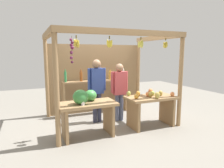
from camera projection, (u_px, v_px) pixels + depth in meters
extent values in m
plane|color=gray|center=(109.00, 121.00, 5.36)|extent=(12.00, 12.00, 0.00)
cylinder|color=#99754C|center=(56.00, 89.00, 3.72)|extent=(0.10, 0.10, 2.27)
cylinder|color=#99754C|center=(180.00, 80.00, 4.84)|extent=(0.10, 0.10, 2.27)
cylinder|color=#99754C|center=(47.00, 77.00, 5.55)|extent=(0.10, 0.10, 2.27)
cylinder|color=#99754C|center=(138.00, 73.00, 6.66)|extent=(0.10, 0.10, 2.27)
cube|color=#99754C|center=(127.00, 32.00, 4.12)|extent=(3.01, 0.12, 0.12)
cube|color=#99754C|center=(48.00, 34.00, 4.47)|extent=(0.12, 2.11, 0.12)
cube|color=#99754C|center=(157.00, 38.00, 5.59)|extent=(0.12, 2.11, 0.12)
cube|color=olive|center=(97.00, 78.00, 6.14)|extent=(2.91, 0.04, 2.05)
cylinder|color=brown|center=(166.00, 39.00, 4.58)|extent=(0.02, 0.02, 0.06)
ellipsoid|color=gold|center=(166.00, 45.00, 4.61)|extent=(0.04, 0.07, 0.14)
ellipsoid|color=gold|center=(165.00, 45.00, 4.64)|extent=(0.07, 0.06, 0.15)
ellipsoid|color=gold|center=(164.00, 45.00, 4.63)|extent=(0.06, 0.04, 0.14)
ellipsoid|color=gold|center=(164.00, 45.00, 4.60)|extent=(0.05, 0.07, 0.15)
ellipsoid|color=gold|center=(164.00, 45.00, 4.57)|extent=(0.06, 0.08, 0.15)
ellipsoid|color=gold|center=(166.00, 45.00, 4.58)|extent=(0.06, 0.04, 0.14)
ellipsoid|color=gold|center=(167.00, 44.00, 4.58)|extent=(0.08, 0.07, 0.15)
cylinder|color=brown|center=(76.00, 37.00, 3.90)|extent=(0.02, 0.02, 0.06)
ellipsoid|color=gold|center=(78.00, 44.00, 3.93)|extent=(0.04, 0.08, 0.15)
ellipsoid|color=gold|center=(77.00, 44.00, 3.95)|extent=(0.06, 0.06, 0.16)
ellipsoid|color=gold|center=(76.00, 42.00, 3.93)|extent=(0.08, 0.04, 0.15)
ellipsoid|color=gold|center=(75.00, 43.00, 3.93)|extent=(0.06, 0.06, 0.16)
ellipsoid|color=gold|center=(75.00, 42.00, 3.91)|extent=(0.04, 0.09, 0.15)
ellipsoid|color=gold|center=(75.00, 43.00, 3.88)|extent=(0.07, 0.07, 0.16)
ellipsoid|color=gold|center=(77.00, 44.00, 3.89)|extent=(0.08, 0.04, 0.15)
ellipsoid|color=gold|center=(78.00, 44.00, 3.90)|extent=(0.05, 0.05, 0.16)
cylinder|color=brown|center=(141.00, 38.00, 4.33)|extent=(0.02, 0.02, 0.06)
ellipsoid|color=#D1CC4C|center=(142.00, 45.00, 4.36)|extent=(0.04, 0.06, 0.15)
ellipsoid|color=#D1CC4C|center=(141.00, 43.00, 4.38)|extent=(0.05, 0.06, 0.16)
ellipsoid|color=#D1CC4C|center=(140.00, 44.00, 4.36)|extent=(0.09, 0.04, 0.15)
ellipsoid|color=#D1CC4C|center=(139.00, 44.00, 4.36)|extent=(0.06, 0.06, 0.16)
ellipsoid|color=#D1CC4C|center=(139.00, 44.00, 4.33)|extent=(0.04, 0.08, 0.15)
ellipsoid|color=#D1CC4C|center=(140.00, 45.00, 4.31)|extent=(0.08, 0.07, 0.16)
ellipsoid|color=#D1CC4C|center=(142.00, 45.00, 4.31)|extent=(0.07, 0.04, 0.15)
ellipsoid|color=#D1CC4C|center=(142.00, 43.00, 4.33)|extent=(0.06, 0.06, 0.16)
cylinder|color=brown|center=(109.00, 37.00, 4.06)|extent=(0.02, 0.02, 0.06)
ellipsoid|color=yellow|center=(111.00, 43.00, 4.09)|extent=(0.04, 0.07, 0.15)
ellipsoid|color=yellow|center=(110.00, 44.00, 4.12)|extent=(0.08, 0.08, 0.15)
ellipsoid|color=yellow|center=(109.00, 44.00, 4.10)|extent=(0.08, 0.04, 0.15)
ellipsoid|color=yellow|center=(109.00, 44.00, 4.09)|extent=(0.09, 0.07, 0.15)
ellipsoid|color=yellow|center=(108.00, 43.00, 4.08)|extent=(0.05, 0.07, 0.15)
ellipsoid|color=yellow|center=(108.00, 44.00, 4.05)|extent=(0.05, 0.08, 0.15)
ellipsoid|color=yellow|center=(109.00, 44.00, 4.04)|extent=(0.07, 0.05, 0.15)
ellipsoid|color=yellow|center=(110.00, 43.00, 4.05)|extent=(0.08, 0.05, 0.15)
ellipsoid|color=yellow|center=(111.00, 44.00, 4.07)|extent=(0.06, 0.06, 0.15)
cylinder|color=#4C422D|center=(72.00, 50.00, 4.06)|extent=(0.01, 0.01, 0.55)
sphere|color=#601E42|center=(71.00, 40.00, 4.01)|extent=(0.06, 0.06, 0.06)
sphere|color=#511938|center=(72.00, 42.00, 4.04)|extent=(0.06, 0.06, 0.06)
sphere|color=#601E42|center=(71.00, 45.00, 4.03)|extent=(0.07, 0.07, 0.07)
sphere|color=#601E42|center=(72.00, 48.00, 4.03)|extent=(0.07, 0.07, 0.07)
sphere|color=#47142D|center=(71.00, 52.00, 4.08)|extent=(0.06, 0.06, 0.06)
sphere|color=#511938|center=(71.00, 53.00, 4.04)|extent=(0.06, 0.06, 0.06)
sphere|color=#601E42|center=(71.00, 58.00, 4.09)|extent=(0.07, 0.07, 0.07)
sphere|color=#511938|center=(72.00, 62.00, 4.12)|extent=(0.06, 0.06, 0.06)
cube|color=#99754C|center=(87.00, 104.00, 4.26)|extent=(1.22, 0.64, 0.06)
cube|color=#99754C|center=(65.00, 124.00, 4.13)|extent=(0.06, 0.58, 0.69)
cube|color=#99754C|center=(109.00, 118.00, 4.51)|extent=(0.06, 0.58, 0.69)
ellipsoid|color=#38843D|center=(81.00, 97.00, 4.10)|extent=(0.36, 0.36, 0.30)
ellipsoid|color=#429347|center=(91.00, 95.00, 4.41)|extent=(0.37, 0.37, 0.24)
cylinder|color=white|center=(83.00, 103.00, 4.03)|extent=(0.07, 0.07, 0.09)
cube|color=#99754C|center=(151.00, 98.00, 4.88)|extent=(1.22, 0.64, 0.06)
cube|color=#99754C|center=(133.00, 115.00, 4.75)|extent=(0.06, 0.58, 0.69)
cube|color=#99754C|center=(167.00, 110.00, 5.12)|extent=(0.06, 0.58, 0.69)
ellipsoid|color=gold|center=(136.00, 96.00, 4.59)|extent=(0.14, 0.14, 0.12)
ellipsoid|color=#B79E47|center=(157.00, 95.00, 4.62)|extent=(0.17, 0.17, 0.16)
ellipsoid|color=#B79E47|center=(161.00, 93.00, 4.93)|extent=(0.14, 0.14, 0.13)
ellipsoid|color=#E07F47|center=(148.00, 94.00, 4.84)|extent=(0.14, 0.14, 0.12)
ellipsoid|color=gold|center=(138.00, 94.00, 4.91)|extent=(0.14, 0.14, 0.12)
ellipsoid|color=#A8B24C|center=(153.00, 93.00, 4.97)|extent=(0.10, 0.10, 0.12)
ellipsoid|color=#B79E47|center=(151.00, 94.00, 4.78)|extent=(0.13, 0.13, 0.14)
ellipsoid|color=#E07F47|center=(151.00, 91.00, 5.10)|extent=(0.13, 0.13, 0.15)
ellipsoid|color=#E07F47|center=(172.00, 94.00, 4.87)|extent=(0.13, 0.13, 0.11)
ellipsoid|color=#A8B24C|center=(129.00, 94.00, 4.91)|extent=(0.12, 0.12, 0.12)
cube|color=#99754C|center=(64.00, 100.00, 5.57)|extent=(0.05, 0.20, 1.00)
cube|color=#99754C|center=(125.00, 95.00, 6.30)|extent=(0.05, 0.20, 1.00)
cube|color=#99754C|center=(96.00, 81.00, 5.86)|extent=(1.89, 0.22, 0.04)
cylinder|color=#338C4C|center=(65.00, 77.00, 5.50)|extent=(0.06, 0.06, 0.29)
cylinder|color=#338C4C|center=(65.00, 71.00, 5.47)|extent=(0.03, 0.03, 0.06)
cylinder|color=#994C1E|center=(81.00, 76.00, 5.67)|extent=(0.08, 0.08, 0.27)
cylinder|color=#994C1E|center=(81.00, 71.00, 5.64)|extent=(0.03, 0.03, 0.06)
cylinder|color=#D8B266|center=(96.00, 76.00, 5.85)|extent=(0.06, 0.06, 0.23)
cylinder|color=#D8B266|center=(96.00, 71.00, 5.82)|extent=(0.03, 0.03, 0.06)
cylinder|color=gold|center=(110.00, 76.00, 6.01)|extent=(0.08, 0.08, 0.25)
cylinder|color=gold|center=(110.00, 70.00, 5.98)|extent=(0.04, 0.04, 0.06)
cylinder|color=silver|center=(123.00, 74.00, 6.18)|extent=(0.06, 0.06, 0.28)
cylinder|color=silver|center=(123.00, 69.00, 6.15)|extent=(0.03, 0.03, 0.06)
cylinder|color=#33364D|center=(95.00, 108.00, 5.20)|extent=(0.11, 0.11, 0.77)
cylinder|color=#33364D|center=(99.00, 107.00, 5.25)|extent=(0.11, 0.11, 0.77)
cube|color=#2D428C|center=(97.00, 81.00, 5.12)|extent=(0.32, 0.19, 0.65)
cylinder|color=#2D428C|center=(89.00, 80.00, 5.04)|extent=(0.08, 0.08, 0.58)
cylinder|color=#2D428C|center=(104.00, 79.00, 5.19)|extent=(0.08, 0.08, 0.58)
sphere|color=#997051|center=(97.00, 64.00, 5.05)|extent=(0.22, 0.22, 0.22)
cylinder|color=slate|center=(117.00, 108.00, 5.32)|extent=(0.11, 0.11, 0.71)
cylinder|color=slate|center=(121.00, 107.00, 5.37)|extent=(0.11, 0.11, 0.71)
cube|color=#BF474C|center=(119.00, 83.00, 5.25)|extent=(0.32, 0.19, 0.60)
cylinder|color=#BF474C|center=(112.00, 82.00, 5.17)|extent=(0.08, 0.08, 0.54)
cylinder|color=#BF474C|center=(126.00, 82.00, 5.32)|extent=(0.08, 0.08, 0.54)
sphere|color=#997051|center=(119.00, 68.00, 5.19)|extent=(0.21, 0.21, 0.21)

